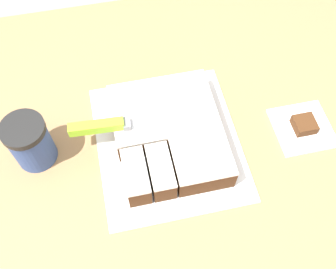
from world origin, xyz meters
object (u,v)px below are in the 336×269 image
knife (113,125)px  brownie (304,125)px  coffee_cup (30,142)px  cake_board (168,142)px  cake (169,133)px

knife → brownie: size_ratio=6.38×
coffee_cup → cake_board: bearing=-5.9°
knife → brownie: knife is taller
cake_board → brownie: (0.31, -0.03, 0.01)m
cake_board → cake: bearing=49.8°
cake_board → coffee_cup: bearing=174.1°
cake → coffee_cup: size_ratio=2.31×
cake → knife: (-0.11, 0.02, 0.04)m
knife → coffee_cup: (-0.18, 0.01, -0.02)m
brownie → cake_board: bearing=174.8°
cake_board → coffee_cup: size_ratio=3.05×
coffee_cup → brownie: coffee_cup is taller
cake → coffee_cup: 0.29m
coffee_cup → brownie: 0.61m
brownie → knife: bearing=173.1°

